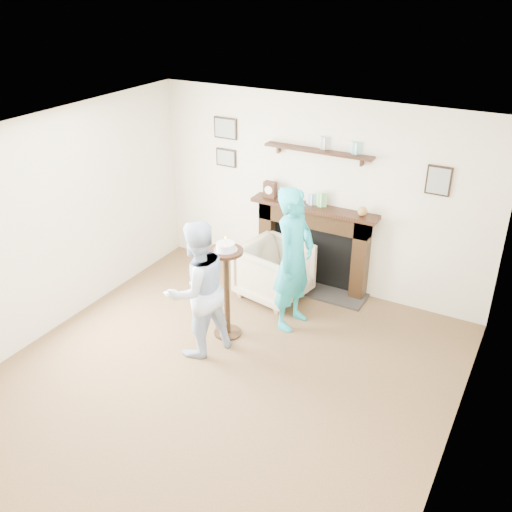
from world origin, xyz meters
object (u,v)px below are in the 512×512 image
at_px(pedestal_table, 226,276).
at_px(man, 200,349).
at_px(armchair, 274,296).
at_px(woman, 292,323).

bearing_deg(pedestal_table, man, -104.43).
bearing_deg(pedestal_table, armchair, 85.49).
distance_m(armchair, pedestal_table, 1.29).
xyz_separation_m(woman, pedestal_table, (-0.56, -0.57, 0.77)).
relative_size(woman, pedestal_table, 1.38).
xyz_separation_m(armchair, woman, (0.48, -0.46, 0.00)).
xyz_separation_m(armchair, pedestal_table, (-0.08, -1.03, 0.77)).
distance_m(armchair, man, 1.45).
height_order(armchair, man, man).
relative_size(man, pedestal_table, 1.24).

